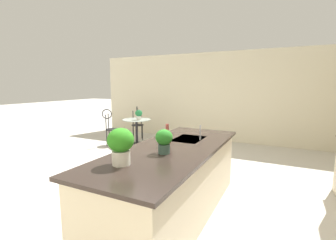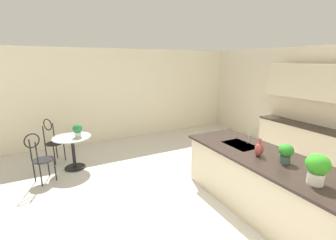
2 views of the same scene
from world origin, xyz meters
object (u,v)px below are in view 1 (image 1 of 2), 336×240
at_px(bistro_table, 137,129).
at_px(potted_plant_counter_far, 121,144).
at_px(potted_plant_counter_near, 164,140).
at_px(potted_plant_on_table, 139,114).
at_px(vase_on_counter, 167,137).
at_px(chair_near_window, 137,121).
at_px(chair_by_island, 111,125).

height_order(bistro_table, potted_plant_counter_far, potted_plant_counter_far).
relative_size(potted_plant_counter_near, potted_plant_counter_far, 0.76).
height_order(potted_plant_on_table, vase_on_counter, vase_on_counter).
bearing_deg(vase_on_counter, potted_plant_on_table, -140.64).
xyz_separation_m(bistro_table, chair_near_window, (-0.63, -0.39, 0.13)).
bearing_deg(chair_by_island, potted_plant_counter_far, 41.44).
xyz_separation_m(bistro_table, potted_plant_counter_far, (3.79, 2.38, 0.69)).
bearing_deg(chair_near_window, vase_on_counter, 38.85).
distance_m(potted_plant_on_table, vase_on_counter, 3.66).
bearing_deg(chair_near_window, potted_plant_on_table, 36.72).
bearing_deg(vase_on_counter, potted_plant_counter_near, 21.11).
bearing_deg(potted_plant_counter_near, chair_near_window, -142.49).
xyz_separation_m(chair_near_window, chair_by_island, (1.01, -0.24, 0.00)).
bearing_deg(potted_plant_counter_near, bistro_table, -141.51).
relative_size(chair_by_island, potted_plant_counter_far, 2.78).
xyz_separation_m(potted_plant_on_table, potted_plant_counter_near, (3.18, 2.45, 0.18)).
bearing_deg(chair_by_island, potted_plant_on_table, 112.69).
distance_m(potted_plant_counter_near, potted_plant_counter_far, 0.59).
xyz_separation_m(potted_plant_on_table, potted_plant_counter_far, (3.73, 2.25, 0.23)).
relative_size(bistro_table, chair_by_island, 0.77).
height_order(chair_by_island, potted_plant_on_table, chair_by_island).
relative_size(potted_plant_on_table, potted_plant_counter_far, 0.75).
bearing_deg(bistro_table, potted_plant_on_table, 62.33).
bearing_deg(vase_on_counter, bistro_table, -139.81).
bearing_deg(potted_plant_on_table, chair_near_window, -143.28).
bearing_deg(potted_plant_on_table, potted_plant_counter_near, 37.68).
xyz_separation_m(potted_plant_counter_near, vase_on_counter, (-0.35, -0.14, -0.05)).
height_order(chair_by_island, potted_plant_counter_near, potted_plant_counter_near).
relative_size(chair_by_island, vase_on_counter, 3.62).
height_order(potted_plant_counter_near, potted_plant_counter_far, potted_plant_counter_far).
distance_m(bistro_table, chair_by_island, 0.75).
relative_size(bistro_table, chair_near_window, 0.77).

